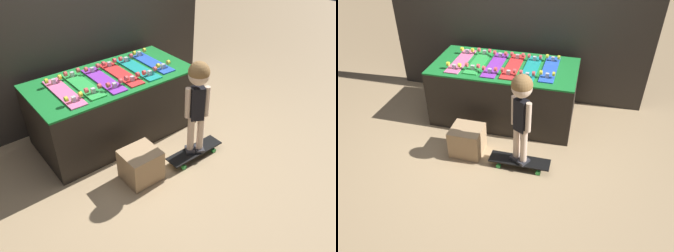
% 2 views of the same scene
% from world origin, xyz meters
% --- Properties ---
extents(ground_plane, '(16.00, 16.00, 0.00)m').
position_xyz_m(ground_plane, '(0.00, 0.00, 0.00)').
color(ground_plane, tan).
extents(back_wall, '(3.57, 0.10, 2.74)m').
position_xyz_m(back_wall, '(0.00, 1.26, 1.37)').
color(back_wall, '#332D28').
rests_on(back_wall, ground_plane).
extents(display_rack, '(1.79, 0.91, 0.75)m').
position_xyz_m(display_rack, '(0.00, 0.62, 0.37)').
color(display_rack, black).
rests_on(display_rack, ground_plane).
extents(skateboard_pink_on_rack, '(0.17, 0.71, 0.09)m').
position_xyz_m(skateboard_pink_on_rack, '(-0.56, 0.59, 0.76)').
color(skateboard_pink_on_rack, pink).
rests_on(skateboard_pink_on_rack, display_rack).
extents(skateboard_green_on_rack, '(0.17, 0.71, 0.09)m').
position_xyz_m(skateboard_green_on_rack, '(-0.33, 0.62, 0.76)').
color(skateboard_green_on_rack, green).
rests_on(skateboard_green_on_rack, display_rack).
extents(skateboard_purple_on_rack, '(0.17, 0.71, 0.09)m').
position_xyz_m(skateboard_purple_on_rack, '(-0.11, 0.59, 0.76)').
color(skateboard_purple_on_rack, purple).
rests_on(skateboard_purple_on_rack, display_rack).
extents(skateboard_red_on_rack, '(0.17, 0.71, 0.09)m').
position_xyz_m(skateboard_red_on_rack, '(0.11, 0.60, 0.76)').
color(skateboard_red_on_rack, red).
rests_on(skateboard_red_on_rack, display_rack).
extents(skateboard_teal_on_rack, '(0.17, 0.71, 0.09)m').
position_xyz_m(skateboard_teal_on_rack, '(0.33, 0.59, 0.76)').
color(skateboard_teal_on_rack, teal).
rests_on(skateboard_teal_on_rack, display_rack).
extents(skateboard_blue_on_rack, '(0.17, 0.71, 0.09)m').
position_xyz_m(skateboard_blue_on_rack, '(0.56, 0.64, 0.76)').
color(skateboard_blue_on_rack, blue).
rests_on(skateboard_blue_on_rack, display_rack).
extents(skateboard_on_floor, '(0.67, 0.19, 0.09)m').
position_xyz_m(skateboard_on_floor, '(0.41, -0.32, 0.07)').
color(skateboard_on_floor, black).
rests_on(skateboard_on_floor, ground_plane).
extents(child, '(0.23, 0.21, 1.03)m').
position_xyz_m(child, '(0.41, -0.32, 0.81)').
color(child, '#2D2D33').
rests_on(child, skateboard_on_floor).
extents(storage_box, '(0.36, 0.33, 0.33)m').
position_xyz_m(storage_box, '(-0.22, -0.22, 0.17)').
color(storage_box, tan).
rests_on(storage_box, ground_plane).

